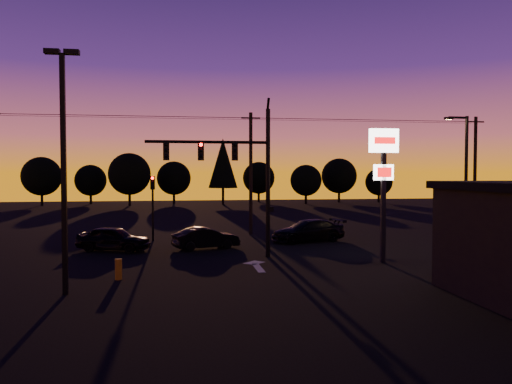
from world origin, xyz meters
The scene contains 24 objects.
ground centered at (0.00, 0.00, 0.00)m, with size 120.00×120.00×0.00m, color black.
lane_arrow centered at (0.50, 1.67, 0.01)m, with size 1.20×3.10×0.01m.
traffic_signal_mast centered at (-0.10, 3.99, 4.94)m, with size 6.79×0.52×8.58m.
secondary_signal centered at (-5.00, 11.49, 2.86)m, with size 0.30×0.31×4.35m.
parking_lot_light centered at (-7.50, -3.00, 5.27)m, with size 1.25×0.30×9.14m.
pylon_sign centered at (7.00, 1.50, 4.91)m, with size 1.50×0.28×6.80m.
streetlight centered at (13.91, 5.50, 4.42)m, with size 1.55×0.35×8.00m.
utility_pole_1 centered at (2.00, 14.00, 4.59)m, with size 1.40×0.26×9.00m.
utility_pole_2 centered at (20.00, 14.00, 4.59)m, with size 1.40×0.26×9.00m.
power_wires centered at (2.00, 14.00, 8.57)m, with size 36.00×1.22×0.07m.
bollard centered at (-5.84, -0.63, 0.45)m, with size 0.30×0.30×0.89m, color #AB700E.
tree_0 centered at (-22.00, 50.00, 4.06)m, with size 5.36×5.36×6.74m.
tree_1 centered at (-16.00, 53.00, 3.43)m, with size 4.54×4.54×5.71m.
tree_2 centered at (-10.00, 48.00, 4.37)m, with size 5.77×5.78×7.26m.
tree_3 centered at (-4.00, 52.00, 3.75)m, with size 4.95×4.95×6.22m.
tree_4 centered at (3.00, 49.00, 5.93)m, with size 4.18×4.18×9.50m.
tree_5 centered at (9.00, 54.00, 3.75)m, with size 4.95×4.95×6.22m.
tree_6 centered at (15.00, 48.00, 3.43)m, with size 4.54×4.54×5.71m.
tree_7 centered at (21.00, 51.00, 4.06)m, with size 5.36×5.36×6.74m.
tree_8 centered at (27.00, 50.00, 3.12)m, with size 4.12×4.12×5.19m.
car_left centered at (-7.06, 7.46, 0.72)m, with size 1.71×4.25×1.45m, color black.
car_mid centered at (-1.66, 7.42, 0.65)m, with size 1.38×3.95×1.30m, color black.
car_right centered at (5.21, 9.60, 0.73)m, with size 2.04×5.01×1.45m, color black.
suv_parked centered at (9.81, -3.52, 0.67)m, with size 2.23×4.84×1.35m, color black.
Camera 1 is at (-3.25, -22.48, 4.59)m, focal length 35.00 mm.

